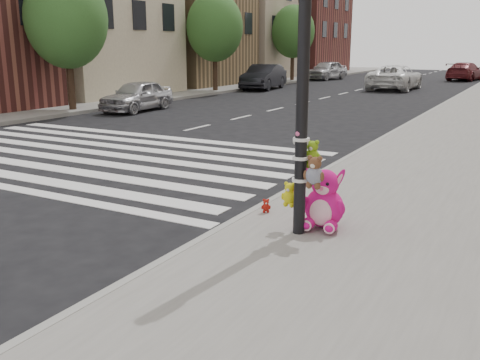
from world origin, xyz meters
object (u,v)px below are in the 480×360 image
Objects in this scene: red_teddy at (266,206)px; car_silver_far at (137,96)px; signal_pole at (304,114)px; car_dark_far at (264,77)px; car_white_near at (395,77)px; pink_bunny at (324,203)px.

red_teddy is 0.06× the size of car_silver_far.
signal_pole is 18.09× the size of red_teddy.
red_teddy is at bearing 144.49° from signal_pole.
car_silver_far is (-11.08, 10.32, 0.38)m from red_teddy.
car_dark_far is 8.09m from car_white_near.
car_silver_far reaches higher than pink_bunny.
pink_bunny is 16.05m from car_silver_far.
red_teddy is 25.80m from car_dark_far.
car_white_near is (-4.42, 26.77, 0.50)m from red_teddy.
car_silver_far is at bearing 132.03° from pink_bunny.
red_teddy is at bearing 160.51° from pink_bunny.
car_silver_far is 17.74m from car_white_near.
pink_bunny is at bearing -43.73° from red_teddy.
signal_pole is at bearing -46.73° from car_silver_far.
pink_bunny is 26.47m from car_dark_far.
car_silver_far is 0.69× the size of car_white_near.
car_white_near is at bearing 19.75° from car_dark_far.
car_white_near is (6.66, 16.45, 0.12)m from car_silver_far.
car_white_near reaches higher than red_teddy.
car_dark_far is 0.86× the size of car_white_near.
signal_pole is 1.08× the size of car_silver_far.
car_silver_far is at bearing 67.85° from car_white_near.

